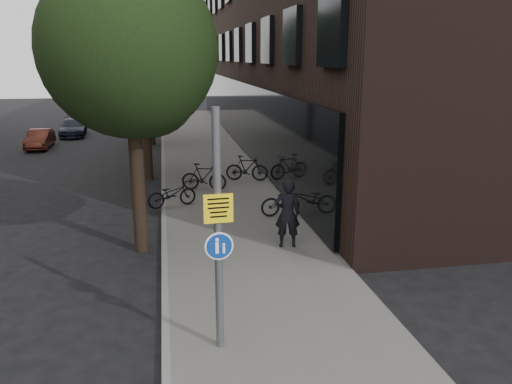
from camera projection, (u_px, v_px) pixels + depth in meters
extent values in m
plane|color=black|center=(269.00, 326.00, 9.78)|extent=(120.00, 120.00, 0.00)
cube|color=#5D5A56|center=(223.00, 192.00, 19.30)|extent=(4.50, 60.00, 0.12)
cube|color=slate|center=(164.00, 194.00, 18.91)|extent=(0.15, 60.00, 0.13)
cylinder|color=black|center=(139.00, 194.00, 13.18)|extent=(0.36, 0.36, 3.20)
sphere|color=black|center=(129.00, 49.00, 12.21)|extent=(4.40, 4.40, 4.40)
sphere|color=black|center=(149.00, 88.00, 13.30)|extent=(2.64, 2.64, 2.64)
cylinder|color=black|center=(147.00, 142.00, 21.25)|extent=(0.36, 0.36, 3.20)
sphere|color=black|center=(142.00, 52.00, 20.28)|extent=(5.00, 5.00, 5.00)
sphere|color=black|center=(154.00, 76.00, 21.37)|extent=(3.00, 3.00, 3.00)
cylinder|color=black|center=(151.00, 118.00, 29.79)|extent=(0.36, 0.36, 3.20)
sphere|color=black|center=(148.00, 54.00, 28.82)|extent=(5.00, 5.00, 5.00)
sphere|color=black|center=(156.00, 71.00, 29.91)|extent=(3.00, 3.00, 3.00)
cylinder|color=#595B5E|center=(218.00, 234.00, 8.36)|extent=(0.14, 0.14, 4.23)
cube|color=yellow|center=(218.00, 207.00, 8.24)|extent=(0.49, 0.06, 0.49)
cylinder|color=navy|center=(218.00, 244.00, 8.41)|extent=(0.43, 0.04, 0.43)
cylinder|color=white|center=(218.00, 244.00, 8.41)|extent=(0.49, 0.04, 0.49)
imported|color=black|center=(287.00, 213.00, 13.35)|extent=(0.74, 0.54, 1.88)
imported|color=black|center=(288.00, 200.00, 16.17)|extent=(1.93, 0.87, 0.98)
imported|color=black|center=(247.00, 168.00, 20.68)|extent=(1.83, 0.97, 1.06)
imported|color=black|center=(172.00, 194.00, 17.08)|extent=(1.82, 1.12, 0.91)
imported|color=black|center=(204.00, 177.00, 19.18)|extent=(1.82, 0.99, 1.05)
imported|color=#502116|center=(40.00, 139.00, 28.67)|extent=(1.21, 3.32, 1.09)
imported|color=black|center=(73.00, 128.00, 33.19)|extent=(1.85, 4.00, 1.13)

